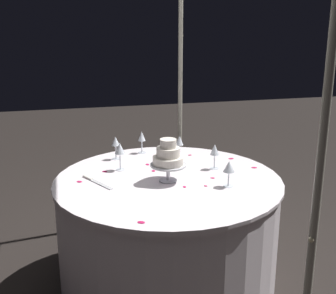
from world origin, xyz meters
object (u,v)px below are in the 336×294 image
at_px(main_table, 168,234).
at_px(wine_glass_0, 116,142).
at_px(wine_glass_3, 120,149).
at_px(wine_glass_5, 180,142).
at_px(decorative_arch, 228,44).
at_px(wine_glass_1, 229,168).
at_px(wine_glass_2, 215,151).
at_px(cake_knife, 96,181).
at_px(wine_glass_4, 142,137).
at_px(tiered_cake, 168,157).

distance_m(main_table, wine_glass_0, 0.74).
height_order(wine_glass_3, wine_glass_5, wine_glass_3).
bearing_deg(decorative_arch, wine_glass_0, -127.37).
distance_m(main_table, wine_glass_3, 0.63).
bearing_deg(wine_glass_5, wine_glass_1, 14.38).
height_order(main_table, wine_glass_5, wine_glass_5).
relative_size(wine_glass_2, wine_glass_5, 0.99).
distance_m(main_table, cake_knife, 0.58).
xyz_separation_m(main_table, wine_glass_4, (-0.58, -0.06, 0.49)).
distance_m(main_table, wine_glass_1, 0.62).
bearing_deg(main_table, cake_knife, -96.71).
bearing_deg(wine_glass_3, decorative_arch, 69.00).
distance_m(wine_glass_1, wine_glass_3, 0.73).
height_order(main_table, tiered_cake, tiered_cake).
relative_size(main_table, tiered_cake, 5.30).
bearing_deg(tiered_cake, wine_glass_3, -136.40).
bearing_deg(main_table, wine_glass_0, -150.93).
distance_m(tiered_cake, cake_knife, 0.47).
xyz_separation_m(wine_glass_2, wine_glass_3, (-0.12, -0.61, 0.02)).
xyz_separation_m(wine_glass_0, wine_glass_3, (0.24, -0.00, 0.02)).
relative_size(decorative_arch, wine_glass_5, 14.22).
distance_m(wine_glass_3, cake_knife, 0.29).
relative_size(tiered_cake, cake_knife, 0.99).
height_order(decorative_arch, wine_glass_2, decorative_arch).
bearing_deg(wine_glass_2, wine_glass_0, -120.41).
bearing_deg(wine_glass_4, wine_glass_3, -31.06).
bearing_deg(tiered_cake, wine_glass_5, 156.34).
xyz_separation_m(main_table, wine_glass_3, (-0.24, -0.26, 0.52)).
height_order(wine_glass_3, cake_knife, wine_glass_3).
relative_size(decorative_arch, tiered_cake, 9.06).
distance_m(wine_glass_1, wine_glass_5, 0.60).
bearing_deg(cake_knife, wine_glass_5, 117.73).
bearing_deg(wine_glass_3, wine_glass_4, 148.94).
relative_size(wine_glass_3, cake_knife, 0.69).
xyz_separation_m(wine_glass_2, wine_glass_4, (-0.46, -0.40, -0.01)).
bearing_deg(wine_glass_0, wine_glass_1, 40.73).
height_order(wine_glass_0, wine_glass_4, wine_glass_0).
bearing_deg(decorative_arch, wine_glass_1, -11.03).
relative_size(decorative_arch, cake_knife, 9.00).
distance_m(tiered_cake, wine_glass_2, 0.38).
bearing_deg(decorative_arch, tiered_cake, -85.12).
xyz_separation_m(decorative_arch, wine_glass_4, (-0.58, -0.42, -0.70)).
bearing_deg(wine_glass_2, wine_glass_5, -146.28).
relative_size(wine_glass_1, wine_glass_4, 0.98).
height_order(wine_glass_1, wine_glass_4, wine_glass_4).
bearing_deg(wine_glass_1, wine_glass_2, 175.98).
height_order(tiered_cake, cake_knife, tiered_cake).
relative_size(wine_glass_5, cake_knife, 0.63).
relative_size(main_table, cake_knife, 5.26).
relative_size(wine_glass_1, wine_glass_3, 0.85).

